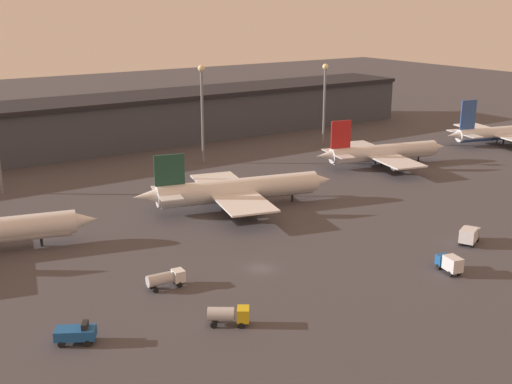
{
  "coord_description": "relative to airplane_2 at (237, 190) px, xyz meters",
  "views": [
    {
      "loc": [
        -54.17,
        -80.24,
        41.92
      ],
      "look_at": [
        12.5,
        20.23,
        6.0
      ],
      "focal_mm": 45.0,
      "sensor_mm": 36.0,
      "label": 1
    }
  ],
  "objects": [
    {
      "name": "terminal_building",
      "position": [
        -13.9,
        70.26,
        3.6
      ],
      "size": [
        237.87,
        22.47,
        14.91
      ],
      "color": "#3D424C",
      "rests_on": "ground"
    },
    {
      "name": "service_vehicle_1",
      "position": [
        -30.05,
        -27.62,
        -2.38
      ],
      "size": [
        5.96,
        2.41,
        2.55
      ],
      "rotation": [
        0.0,
        0.0,
        -0.07
      ],
      "color": "white",
      "rests_on": "ground"
    },
    {
      "name": "ground",
      "position": [
        -13.9,
        -29.53,
        -3.91
      ],
      "size": [
        600.0,
        600.0,
        0.0
      ],
      "primitive_type": "plane",
      "color": "#423F44"
    },
    {
      "name": "lamp_post_2",
      "position": [
        13.23,
        38.48,
        12.62
      ],
      "size": [
        1.8,
        1.8,
        26.15
      ],
      "color": "slate",
      "rests_on": "ground"
    },
    {
      "name": "lamp_post_3",
      "position": [
        54.89,
        38.48,
        11.63
      ],
      "size": [
        1.8,
        1.8,
        24.34
      ],
      "color": "slate",
      "rests_on": "ground"
    },
    {
      "name": "airplane_4",
      "position": [
        102.09,
        9.18,
        -0.57
      ],
      "size": [
        41.54,
        36.69,
        14.03
      ],
      "rotation": [
        0.0,
        0.0,
        -0.24
      ],
      "color": "white",
      "rests_on": "ground"
    },
    {
      "name": "airplane_3",
      "position": [
        51.42,
        9.68,
        -0.4
      ],
      "size": [
        38.56,
        33.23,
        12.83
      ],
      "rotation": [
        0.0,
        0.0,
        -0.24
      ],
      "color": "silver",
      "rests_on": "ground"
    },
    {
      "name": "service_vehicle_0",
      "position": [
        -28.18,
        -42.93,
        -2.35
      ],
      "size": [
        5.72,
        4.81,
        2.59
      ],
      "rotation": [
        0.0,
        0.0,
        -0.61
      ],
      "color": "gold",
      "rests_on": "ground"
    },
    {
      "name": "service_vehicle_3",
      "position": [
        23.59,
        -40.98,
        -2.18
      ],
      "size": [
        5.99,
        4.63,
        3.07
      ],
      "rotation": [
        0.0,
        0.0,
        0.44
      ],
      "color": "#9EA3A8",
      "rests_on": "ground"
    },
    {
      "name": "airplane_2",
      "position": [
        0.0,
        0.0,
        0.0
      ],
      "size": [
        43.45,
        32.61,
        12.7
      ],
      "rotation": [
        0.0,
        0.0,
        -0.24
      ],
      "color": "white",
      "rests_on": "ground"
    },
    {
      "name": "service_vehicle_5",
      "position": [
        -46.8,
        -36.24,
        -2.55
      ],
      "size": [
        5.58,
        4.55,
        2.87
      ],
      "rotation": [
        0.0,
        0.0,
        -0.51
      ],
      "color": "#195199",
      "rests_on": "ground"
    },
    {
      "name": "service_vehicle_4",
      "position": [
        10.49,
        -47.68,
        -2.25
      ],
      "size": [
        3.0,
        5.12,
        2.96
      ],
      "rotation": [
        0.0,
        0.0,
        1.35
      ],
      "color": "#195199",
      "rests_on": "ground"
    }
  ]
}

